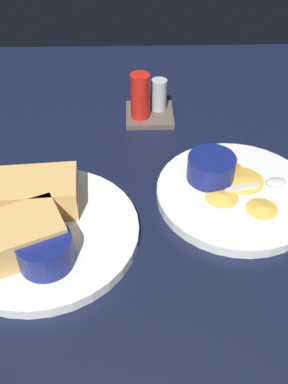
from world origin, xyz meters
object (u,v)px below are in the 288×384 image
(plate_sandwich_main, at_px, (44,233))
(spoon_by_gravy_ramekin, at_px, (268,183))
(spoon_by_dark_ramekin, at_px, (35,231))
(condiment_caddy, at_px, (148,102))
(plate_chips_companion, at_px, (236,194))
(sandwich_half_far, at_px, (12,239))
(ramekin_dark_sauce, at_px, (45,250))
(ramekin_light_gravy, at_px, (211,167))
(sandwich_half_near, at_px, (32,193))

(plate_sandwich_main, height_order, spoon_by_gravy_ramekin, spoon_by_gravy_ramekin)
(spoon_by_dark_ramekin, relative_size, condiment_caddy, 1.01)
(plate_sandwich_main, xyz_separation_m, plate_chips_companion, (0.28, 0.07, 0.00))
(sandwich_half_far, relative_size, condiment_caddy, 1.58)
(sandwich_half_far, relative_size, ramekin_dark_sauce, 2.09)
(ramekin_dark_sauce, bearing_deg, spoon_by_dark_ramekin, 114.95)
(plate_sandwich_main, bearing_deg, spoon_by_dark_ramekin, -144.44)
(plate_chips_companion, height_order, condiment_caddy, condiment_caddy)
(ramekin_light_gravy, bearing_deg, ramekin_dark_sauce, -145.12)
(ramekin_light_gravy, bearing_deg, spoon_by_dark_ramekin, -156.62)
(sandwich_half_near, xyz_separation_m, sandwich_half_far, (-0.01, -0.09, 0.00))
(ramekin_dark_sauce, relative_size, ramekin_light_gravy, 0.97)
(plate_sandwich_main, distance_m, ramekin_dark_sauce, 0.07)
(spoon_by_gravy_ramekin, bearing_deg, sandwich_half_far, -161.19)
(sandwich_half_near, xyz_separation_m, condiment_caddy, (0.17, 0.26, -0.01))
(sandwich_half_near, xyz_separation_m, spoon_by_dark_ramekin, (0.01, -0.05, -0.02))
(ramekin_dark_sauce, bearing_deg, condiment_caddy, 68.84)
(ramekin_dark_sauce, xyz_separation_m, spoon_by_gravy_ramekin, (0.32, 0.14, -0.02))
(sandwich_half_near, distance_m, ramekin_light_gravy, 0.27)
(plate_sandwich_main, bearing_deg, ramekin_dark_sauce, -76.61)
(spoon_by_dark_ramekin, xyz_separation_m, ramekin_light_gravy, (0.26, 0.11, 0.02))
(spoon_by_gravy_ramekin, relative_size, condiment_caddy, 1.05)
(plate_sandwich_main, height_order, ramekin_dark_sauce, ramekin_dark_sauce)
(plate_sandwich_main, relative_size, condiment_caddy, 2.80)
(ramekin_dark_sauce, bearing_deg, spoon_by_gravy_ramekin, 24.02)
(ramekin_light_gravy, distance_m, spoon_by_gravy_ramekin, 0.09)
(spoon_by_gravy_ramekin, bearing_deg, ramekin_light_gravy, 167.03)
(plate_sandwich_main, relative_size, plate_chips_companion, 1.09)
(spoon_by_dark_ramekin, height_order, ramekin_light_gravy, ramekin_light_gravy)
(sandwich_half_near, distance_m, plate_chips_companion, 0.30)
(ramekin_dark_sauce, relative_size, condiment_caddy, 0.75)
(spoon_by_dark_ramekin, bearing_deg, spoon_by_gravy_ramekin, 14.85)
(sandwich_half_near, relative_size, spoon_by_dark_ramekin, 1.44)
(spoon_by_gravy_ramekin, bearing_deg, condiment_caddy, 128.73)
(plate_chips_companion, distance_m, spoon_by_gravy_ramekin, 0.05)
(plate_sandwich_main, distance_m, sandwich_half_far, 0.06)
(plate_chips_companion, bearing_deg, plate_sandwich_main, -165.49)
(plate_chips_companion, height_order, spoon_by_gravy_ramekin, spoon_by_gravy_ramekin)
(sandwich_half_far, bearing_deg, plate_chips_companion, 19.86)
(plate_chips_companion, bearing_deg, condiment_caddy, 118.86)
(ramekin_dark_sauce, bearing_deg, plate_sandwich_main, 103.39)
(condiment_caddy, bearing_deg, sandwich_half_far, -118.23)
(plate_sandwich_main, bearing_deg, sandwich_half_near, 112.39)
(ramekin_dark_sauce, relative_size, plate_chips_companion, 0.29)
(ramekin_dark_sauce, bearing_deg, sandwich_half_near, 107.51)
(ramekin_dark_sauce, distance_m, condiment_caddy, 0.39)
(plate_chips_companion, xyz_separation_m, spoon_by_gravy_ramekin, (0.05, 0.01, 0.01))
(sandwich_half_far, distance_m, plate_chips_companion, 0.33)
(condiment_caddy, bearing_deg, spoon_by_gravy_ramekin, -51.27)
(condiment_caddy, bearing_deg, sandwich_half_near, -123.92)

